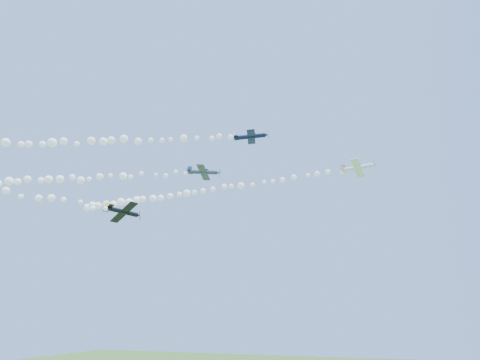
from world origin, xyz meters
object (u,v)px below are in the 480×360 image
(plane_white, at_px, (358,168))
(plane_black, at_px, (124,212))
(plane_navy, at_px, (251,136))
(plane_grey, at_px, (204,172))

(plane_white, xyz_separation_m, plane_black, (-39.46, -28.62, -13.62))
(plane_navy, xyz_separation_m, plane_grey, (-10.55, 1.04, -5.92))
(plane_black, bearing_deg, plane_navy, -34.84)
(plane_navy, bearing_deg, plane_white, 27.55)
(plane_white, bearing_deg, plane_black, -138.56)
(plane_white, xyz_separation_m, plane_navy, (-19.12, -17.72, 2.69))
(plane_grey, bearing_deg, plane_navy, -17.77)
(plane_white, bearing_deg, plane_navy, -131.68)
(plane_white, height_order, plane_navy, plane_navy)
(plane_navy, bearing_deg, plane_grey, 159.09)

